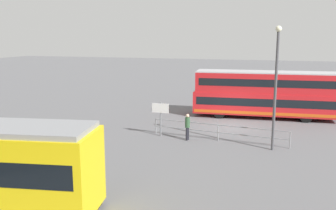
# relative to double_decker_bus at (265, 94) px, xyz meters

# --- Properties ---
(ground_plane) EXTENTS (160.00, 160.00, 0.00)m
(ground_plane) POSITION_rel_double_decker_bus_xyz_m (2.14, 3.89, -1.98)
(ground_plane) COLOR slate
(double_decker_bus) EXTENTS (11.83, 3.46, 3.87)m
(double_decker_bus) POSITION_rel_double_decker_bus_xyz_m (0.00, 0.00, 0.00)
(double_decker_bus) COLOR red
(double_decker_bus) RESTS_ON ground
(pedestrian_near_railing) EXTENTS (0.36, 0.36, 1.75)m
(pedestrian_near_railing) POSITION_rel_double_decker_bus_xyz_m (4.46, 8.48, -0.97)
(pedestrian_near_railing) COLOR black
(pedestrian_near_railing) RESTS_ON ground
(pedestrian_railing) EXTENTS (8.99, 1.03, 1.08)m
(pedestrian_railing) POSITION_rel_double_decker_bus_xyz_m (2.51, 8.02, -1.23)
(pedestrian_railing) COLOR gray
(pedestrian_railing) RESTS_ON ground
(info_sign) EXTENTS (1.16, 0.12, 2.37)m
(info_sign) POSITION_rel_double_decker_bus_xyz_m (6.45, 8.08, -0.33)
(info_sign) COLOR slate
(info_sign) RESTS_ON ground
(street_lamp) EXTENTS (0.36, 0.36, 7.31)m
(street_lamp) POSITION_rel_double_decker_bus_xyz_m (-0.94, 9.05, 2.26)
(street_lamp) COLOR #4C4C51
(street_lamp) RESTS_ON ground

